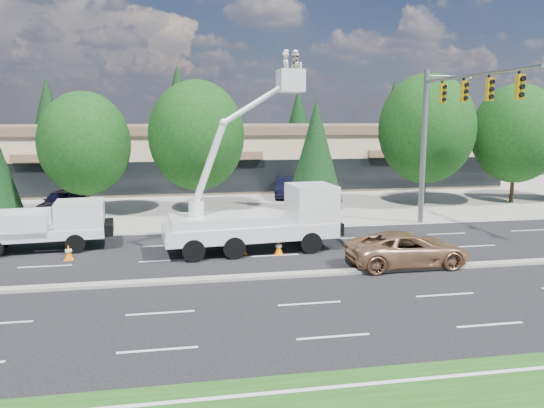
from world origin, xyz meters
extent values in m
plane|color=black|center=(0.00, 0.00, 0.00)|extent=(140.00, 140.00, 0.00)
cube|color=#9A978C|center=(0.00, 20.00, 0.01)|extent=(140.00, 22.00, 0.01)
cube|color=#9A978C|center=(0.00, 0.00, 0.06)|extent=(120.00, 0.55, 0.12)
cube|color=tan|center=(0.00, 30.00, 2.50)|extent=(50.00, 15.00, 5.00)
cube|color=brown|center=(0.00, 30.00, 5.15)|extent=(50.40, 15.40, 0.70)
cube|color=black|center=(0.00, 22.45, 1.50)|extent=(48.00, 0.12, 2.60)
cylinder|color=#332114|center=(-10.00, 15.00, 1.28)|extent=(0.28, 0.28, 2.56)
ellipsoid|color=black|center=(-10.00, 15.00, 4.62)|extent=(5.69, 5.69, 6.54)
cylinder|color=#332114|center=(-3.00, 15.00, 1.40)|extent=(0.28, 0.28, 2.81)
ellipsoid|color=black|center=(-3.00, 15.00, 5.07)|extent=(6.24, 6.24, 7.18)
cylinder|color=#332114|center=(5.00, 15.00, 0.40)|extent=(0.26, 0.26, 0.80)
cone|color=black|center=(5.00, 15.00, 4.00)|extent=(3.78, 3.78, 6.91)
cylinder|color=#332114|center=(13.00, 15.00, 1.51)|extent=(0.28, 0.28, 3.02)
ellipsoid|color=black|center=(13.00, 15.00, 5.45)|extent=(6.71, 6.71, 7.71)
cylinder|color=#332114|center=(20.00, 15.00, 1.41)|extent=(0.28, 0.28, 2.81)
ellipsoid|color=black|center=(20.00, 15.00, 5.08)|extent=(6.25, 6.25, 7.19)
cylinder|color=#332114|center=(-18.00, 42.00, 0.40)|extent=(0.26, 0.26, 0.80)
cone|color=black|center=(-18.00, 42.00, 5.68)|extent=(5.37, 5.37, 9.81)
cylinder|color=#332114|center=(-4.00, 42.00, 0.40)|extent=(0.26, 0.26, 0.80)
cone|color=black|center=(-4.00, 42.00, 6.46)|extent=(6.11, 6.11, 11.17)
cylinder|color=#332114|center=(10.00, 42.00, 0.40)|extent=(0.26, 0.26, 0.80)
cone|color=black|center=(10.00, 42.00, 5.15)|extent=(4.86, 4.86, 8.89)
cylinder|color=#332114|center=(22.00, 42.00, 0.40)|extent=(0.26, 0.26, 0.80)
cone|color=black|center=(22.00, 42.00, 5.78)|extent=(5.46, 5.46, 9.98)
cylinder|color=gray|center=(10.00, 9.20, 4.50)|extent=(0.32, 0.32, 9.00)
cylinder|color=gray|center=(10.00, 4.20, 8.30)|extent=(0.20, 10.00, 0.20)
cylinder|color=gray|center=(11.30, 9.20, 8.60)|extent=(2.60, 0.12, 0.12)
cube|color=gold|center=(10.00, 7.20, 7.55)|extent=(0.32, 0.22, 1.05)
cube|color=gold|center=(10.00, 5.00, 7.55)|extent=(0.32, 0.22, 1.05)
cube|color=gold|center=(10.00, 2.80, 7.55)|extent=(0.32, 0.22, 1.05)
cube|color=gold|center=(10.00, 0.60, 7.55)|extent=(0.32, 0.22, 1.05)
cube|color=white|center=(-10.89, 6.20, 0.85)|extent=(6.19, 2.74, 0.45)
cube|color=white|center=(-9.00, 6.37, 1.55)|extent=(2.39, 2.35, 1.50)
cube|color=black|center=(-8.35, 6.43, 1.75)|extent=(0.25, 1.90, 1.00)
cube|color=white|center=(-12.17, 7.04, 1.35)|extent=(3.42, 0.61, 1.10)
cube|color=white|center=(-12.00, 5.14, 1.35)|extent=(3.42, 0.61, 1.10)
cube|color=white|center=(-1.00, 4.20, 1.01)|extent=(8.27, 3.18, 0.71)
cube|color=white|center=(2.02, 4.49, 2.07)|extent=(2.24, 2.55, 2.02)
cube|color=black|center=(2.77, 4.56, 2.22)|extent=(0.27, 2.02, 1.21)
cube|color=white|center=(-2.31, 4.08, 1.57)|extent=(5.05, 2.77, 0.51)
cylinder|color=white|center=(-3.51, 3.96, 2.12)|extent=(0.71, 0.71, 0.81)
cube|color=white|center=(0.93, 4.38, 7.94)|extent=(1.19, 1.01, 1.09)
imported|color=beige|center=(0.71, 4.36, 8.34)|extent=(0.48, 0.67, 1.74)
imported|color=beige|center=(1.15, 4.40, 8.34)|extent=(0.74, 0.91, 1.74)
ellipsoid|color=white|center=(0.71, 4.36, 9.23)|extent=(0.26, 0.26, 0.18)
ellipsoid|color=white|center=(1.15, 4.40, 9.23)|extent=(0.26, 0.26, 0.18)
cube|color=orange|center=(-9.19, 4.15, 0.01)|extent=(0.40, 0.40, 0.03)
cone|color=orange|center=(-9.19, 4.15, 0.35)|extent=(0.36, 0.36, 0.70)
cylinder|color=white|center=(-9.19, 4.15, 0.42)|extent=(0.29, 0.29, 0.10)
cube|color=orange|center=(-1.43, 3.74, 0.01)|extent=(0.40, 0.40, 0.03)
cone|color=orange|center=(-1.43, 3.74, 0.35)|extent=(0.36, 0.36, 0.70)
cylinder|color=white|center=(-1.43, 3.74, 0.42)|extent=(0.29, 0.29, 0.10)
cube|color=orange|center=(0.20, 3.36, 0.01)|extent=(0.40, 0.40, 0.03)
cone|color=orange|center=(0.20, 3.36, 0.35)|extent=(0.36, 0.36, 0.70)
cylinder|color=white|center=(0.20, 3.36, 0.42)|extent=(0.29, 0.29, 0.10)
imported|color=#B17E55|center=(5.26, 0.60, 0.73)|extent=(5.26, 2.48, 1.45)
imported|color=black|center=(-11.79, 16.00, 0.80)|extent=(2.96, 5.02, 1.60)
imported|color=black|center=(4.08, 20.48, 0.79)|extent=(2.63, 5.03, 1.58)
camera|label=1|loc=(-4.33, -19.99, 6.35)|focal=35.00mm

